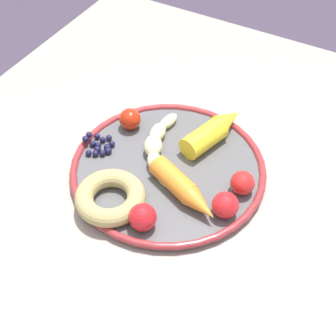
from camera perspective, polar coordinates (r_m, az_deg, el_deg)
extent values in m
cube|color=gray|center=(0.80, 0.73, -5.10)|extent=(1.06, 0.93, 0.03)
cube|color=gray|center=(1.49, -4.39, 4.66)|extent=(0.05, 0.05, 0.70)
cylinder|color=#535356|center=(0.83, 0.00, -0.28)|extent=(0.31, 0.31, 0.01)
torus|color=maroon|center=(0.82, 0.00, 0.00)|extent=(0.32, 0.32, 0.01)
ellipsoid|color=#F3ECAC|center=(0.89, 0.02, 5.24)|extent=(0.05, 0.03, 0.02)
ellipsoid|color=#F3ECAC|center=(0.87, -1.16, 3.99)|extent=(0.05, 0.03, 0.02)
ellipsoid|color=#F3ECAC|center=(0.84, -1.68, 2.49)|extent=(0.05, 0.05, 0.03)
ellipsoid|color=#F3ECAC|center=(0.82, -1.42, 0.60)|extent=(0.05, 0.05, 0.02)
ellipsoid|color=#F3ECAC|center=(0.79, -0.36, -1.22)|extent=(0.04, 0.05, 0.02)
cylinder|color=orange|center=(0.78, 0.60, -1.27)|extent=(0.06, 0.09, 0.03)
cone|color=orange|center=(0.75, 3.82, -4.27)|extent=(0.05, 0.06, 0.03)
cylinder|color=yellow|center=(0.85, 4.04, 3.34)|extent=(0.09, 0.06, 0.04)
cone|color=yellow|center=(0.89, 6.98, 5.39)|extent=(0.06, 0.05, 0.04)
torus|color=tan|center=(0.77, -6.48, -3.30)|extent=(0.11, 0.11, 0.03)
sphere|color=#191638|center=(0.85, -8.12, 1.63)|extent=(0.01, 0.01, 0.01)
sphere|color=#191638|center=(0.87, -7.32, 3.17)|extent=(0.01, 0.01, 0.01)
sphere|color=#191638|center=(0.86, -7.82, 2.54)|extent=(0.01, 0.01, 0.01)
sphere|color=#191638|center=(0.85, -7.91, 2.07)|extent=(0.01, 0.01, 0.01)
sphere|color=#191638|center=(0.86, -8.42, 2.70)|extent=(0.01, 0.01, 0.01)
sphere|color=#191638|center=(0.86, -6.81, 2.32)|extent=(0.01, 0.01, 0.01)
sphere|color=#191638|center=(0.87, -6.64, 3.38)|extent=(0.01, 0.01, 0.01)
sphere|color=#191638|center=(0.85, -6.70, 1.92)|extent=(0.01, 0.01, 0.01)
sphere|color=#191638|center=(0.85, -7.34, 1.65)|extent=(0.01, 0.01, 0.01)
sphere|color=#191638|center=(0.85, -8.90, 1.67)|extent=(0.01, 0.01, 0.01)
sphere|color=#191638|center=(0.86, -6.30, 2.70)|extent=(0.01, 0.01, 0.01)
sphere|color=#191638|center=(0.88, -7.93, 3.54)|extent=(0.01, 0.01, 0.01)
sphere|color=#191638|center=(0.86, -9.22, 3.22)|extent=(0.01, 0.01, 0.01)
sphere|color=#191638|center=(0.87, -8.84, 3.70)|extent=(0.01, 0.01, 0.01)
sphere|color=red|center=(0.73, -2.86, -5.53)|extent=(0.04, 0.04, 0.04)
sphere|color=red|center=(0.88, -4.28, 5.48)|extent=(0.04, 0.04, 0.04)
sphere|color=red|center=(0.75, 6.44, -4.14)|extent=(0.04, 0.04, 0.04)
sphere|color=red|center=(0.78, 8.33, -1.67)|extent=(0.04, 0.04, 0.04)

